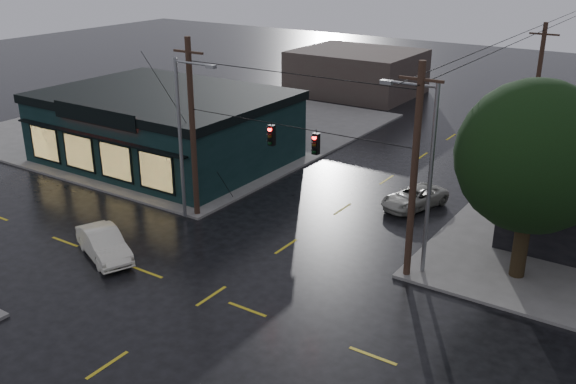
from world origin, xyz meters
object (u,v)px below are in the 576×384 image
Objects in this scene: utility_pole_nw at (197,216)px; suv_silver at (414,197)px; sedan_cream at (104,244)px; corner_tree at (534,157)px; utility_pole_ne at (406,276)px.

utility_pole_nw reaches higher than suv_silver.
suv_silver is at bearing -11.91° from sedan_cream.
corner_tree is at bearing 8.95° from utility_pole_nw.
corner_tree is 2.11× the size of suv_silver.
utility_pole_nw is 2.31× the size of suv_silver.
suv_silver is (-7.48, 5.37, -5.36)m from corner_tree.
corner_tree reaches higher than utility_pole_nw.
corner_tree is 10.66m from suv_silver.
corner_tree is 18.55m from utility_pole_nw.
sedan_cream is (-17.71, -9.26, -5.24)m from corner_tree.
utility_pole_ne reaches higher than suv_silver.
utility_pole_nw is 13.00m from utility_pole_ne.
utility_pole_ne is 2.28× the size of sedan_cream.
corner_tree is 0.91× the size of utility_pole_nw.
utility_pole_nw is 2.28× the size of sedan_cream.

